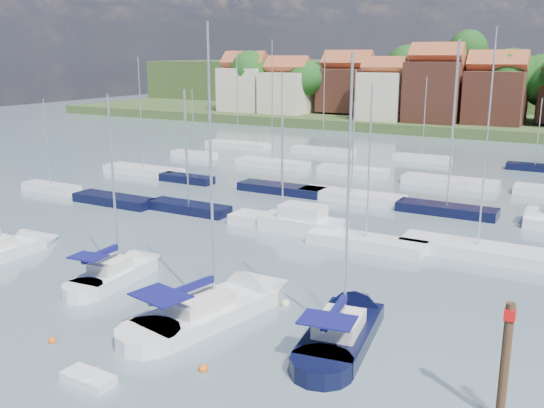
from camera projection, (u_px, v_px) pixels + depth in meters
The scene contains 12 objects.
ground at pixel (433, 191), 63.34m from camera, with size 260.00×260.00×0.00m, color #4C6068.
sailboat_left at pixel (124, 272), 38.96m from camera, with size 3.09×9.29×12.54m.
sailboat_centre at pixel (228, 304), 33.97m from camera, with size 5.79×12.93×16.96m.
sailboat_navy at pixel (348, 325), 31.35m from camera, with size 4.44×11.31×15.29m.
sailboat_far at pixel (10, 250), 43.44m from camera, with size 2.82×10.05×13.32m.
tender at pixel (88, 378), 26.48m from camera, with size 2.48×1.22×0.53m.
timber_piling at pixel (503, 385), 23.29m from camera, with size 0.40×0.40×7.26m.
buoy_b at pixel (52, 343), 30.20m from camera, with size 0.42×0.42×0.42m, color #D85914.
buoy_c at pixel (127, 344), 30.01m from camera, with size 0.52×0.52×0.52m, color beige.
buoy_d at pixel (203, 371), 27.52m from camera, with size 0.45×0.45×0.45m, color #D85914.
buoy_e at pixel (286, 305), 34.65m from camera, with size 0.51×0.51×0.51m, color beige.
marina_field at pixel (440, 199), 58.22m from camera, with size 79.62×41.41×15.93m.
Camera 1 is at (15.50, -22.15, 14.02)m, focal length 40.00 mm.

